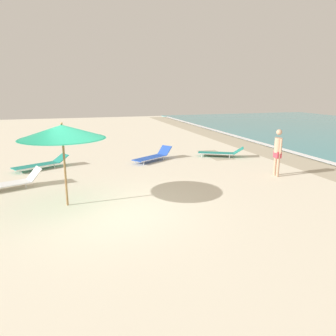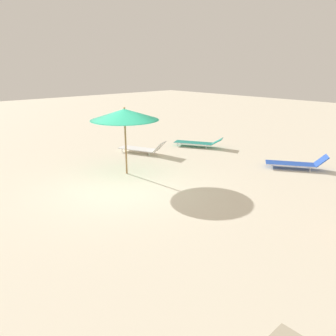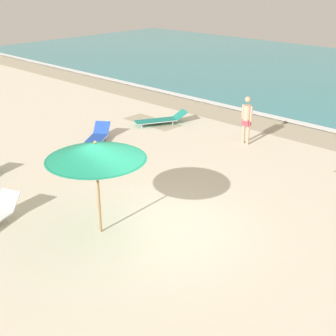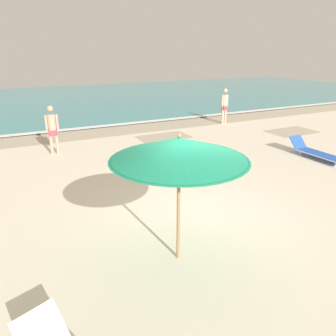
# 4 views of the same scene
# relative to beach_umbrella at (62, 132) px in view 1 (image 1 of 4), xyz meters

# --- Properties ---
(ground_plane) EXTENTS (60.00, 60.00, 0.16)m
(ground_plane) POSITION_rel_beach_umbrella_xyz_m (0.80, 0.89, -2.16)
(ground_plane) COLOR beige
(beach_umbrella) EXTENTS (2.33, 2.33, 2.34)m
(beach_umbrella) POSITION_rel_beach_umbrella_xyz_m (0.00, 0.00, 0.00)
(beach_umbrella) COLOR #9E7547
(beach_umbrella) RESTS_ON ground_plane
(sun_lounger_under_umbrella) EXTENTS (1.61, 2.26, 0.47)m
(sun_lounger_under_umbrella) POSITION_rel_beach_umbrella_xyz_m (-4.81, -1.01, -1.88)
(sun_lounger_under_umbrella) COLOR #1E8475
(sun_lounger_under_umbrella) RESTS_ON ground_plane
(sun_lounger_beside_umbrella) EXTENTS (1.51, 2.19, 0.50)m
(sun_lounger_beside_umbrella) POSITION_rel_beach_umbrella_xyz_m (-4.91, 7.12, -1.87)
(sun_lounger_beside_umbrella) COLOR #1E8475
(sun_lounger_beside_umbrella) RESTS_ON ground_plane
(sun_lounger_mid_beach_solo) EXTENTS (1.69, 2.10, 0.57)m
(sun_lounger_mid_beach_solo) POSITION_rel_beach_umbrella_xyz_m (-4.97, 3.77, -1.87)
(sun_lounger_mid_beach_solo) COLOR blue
(sun_lounger_mid_beach_solo) RESTS_ON ground_plane
(sun_lounger_mid_beach_pair_a) EXTENTS (1.35, 2.19, 0.59)m
(sun_lounger_mid_beach_pair_a) POSITION_rel_beach_umbrella_xyz_m (-2.16, -1.83, -1.86)
(sun_lounger_mid_beach_pair_a) COLOR white
(sun_lounger_mid_beach_pair_a) RESTS_ON ground_plane
(beachgoer_shoreline_child) EXTENTS (0.45, 0.27, 1.76)m
(beachgoer_shoreline_child) POSITION_rel_beach_umbrella_xyz_m (-1.05, 7.56, -1.08)
(beachgoer_shoreline_child) COLOR tan
(beachgoer_shoreline_child) RESTS_ON ground_plane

